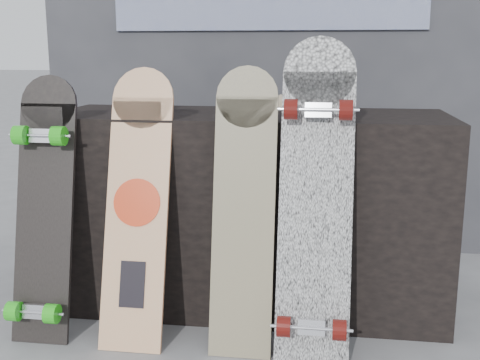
% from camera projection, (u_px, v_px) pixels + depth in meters
% --- Properties ---
extents(ground, '(60.00, 60.00, 0.00)m').
position_uv_depth(ground, '(229.00, 355.00, 2.11)').
color(ground, slate).
rests_on(ground, ground).
extents(vendor_table, '(1.60, 0.60, 0.80)m').
position_uv_depth(vendor_table, '(248.00, 209.00, 2.51)').
color(vendor_table, black).
rests_on(vendor_table, ground).
extents(booth, '(2.40, 0.22, 2.20)m').
position_uv_depth(booth, '(269.00, 40.00, 3.19)').
color(booth, '#343439').
rests_on(booth, ground).
extents(merch_box_purple, '(0.18, 0.12, 0.10)m').
position_uv_depth(merch_box_purple, '(142.00, 98.00, 2.55)').
color(merch_box_purple, '#4C346B').
rests_on(merch_box_purple, vendor_table).
extents(merch_box_small, '(0.14, 0.14, 0.12)m').
position_uv_depth(merch_box_small, '(318.00, 98.00, 2.42)').
color(merch_box_small, '#4C346B').
rests_on(merch_box_small, vendor_table).
extents(merch_box_flat, '(0.22, 0.10, 0.06)m').
position_uv_depth(merch_box_flat, '(305.00, 103.00, 2.57)').
color(merch_box_flat, '#D1B78C').
rests_on(merch_box_flat, vendor_table).
extents(longboard_geisha, '(0.23, 0.31, 0.99)m').
position_uv_depth(longboard_geisha, '(138.00, 199.00, 2.18)').
color(longboard_geisha, beige).
rests_on(longboard_geisha, ground).
extents(longboard_celtic, '(0.22, 0.23, 1.00)m').
position_uv_depth(longboard_celtic, '(244.00, 202.00, 2.10)').
color(longboard_celtic, beige).
rests_on(longboard_celtic, ground).
extents(longboard_cascadia, '(0.25, 0.36, 1.10)m').
position_uv_depth(longboard_cascadia, '(316.00, 194.00, 2.05)').
color(longboard_cascadia, white).
rests_on(longboard_cascadia, ground).
extents(skateboard_dark, '(0.21, 0.30, 0.96)m').
position_uv_depth(skateboard_dark, '(43.00, 205.00, 2.20)').
color(skateboard_dark, black).
rests_on(skateboard_dark, ground).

